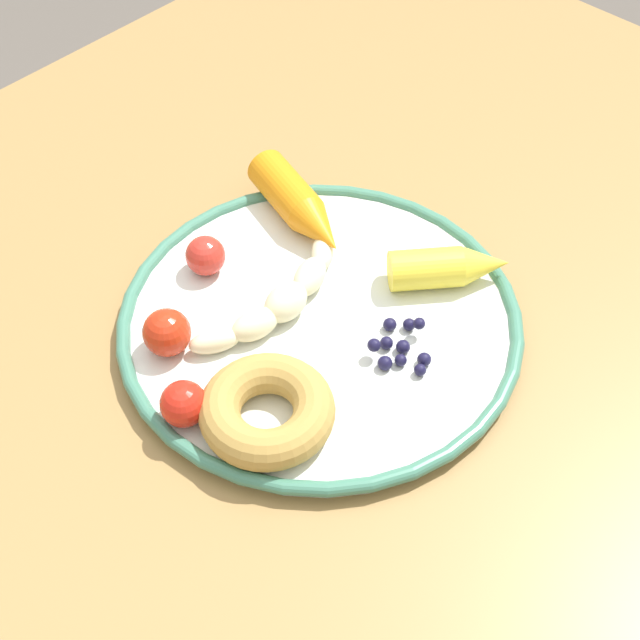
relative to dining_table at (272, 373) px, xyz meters
The scene contains 10 objects.
dining_table is the anchor object (origin of this frame).
plate 0.11m from the dining_table, 72.57° to the right, with size 0.34×0.34×0.02m.
banana 0.11m from the dining_table, 83.52° to the right, with size 0.18×0.06×0.03m.
carrot_orange 0.16m from the dining_table, 28.71° to the left, with size 0.07×0.13×0.04m.
carrot_yellow 0.19m from the dining_table, 38.22° to the right, with size 0.10×0.09×0.04m.
donut 0.17m from the dining_table, 134.94° to the right, with size 0.10×0.10×0.03m, color #B18A42.
blueberry_pile 0.16m from the dining_table, 74.00° to the right, with size 0.06×0.06×0.02m.
tomato_near 0.18m from the dining_table, 162.59° to the right, with size 0.04×0.04×0.04m, color red.
tomato_mid 0.13m from the dining_table, 98.78° to the left, with size 0.03×0.03×0.03m, color red.
tomato_far 0.15m from the dining_table, 166.68° to the left, with size 0.04×0.04×0.04m, color red.
Camera 1 is at (-0.37, -0.41, 1.38)m, focal length 54.13 mm.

